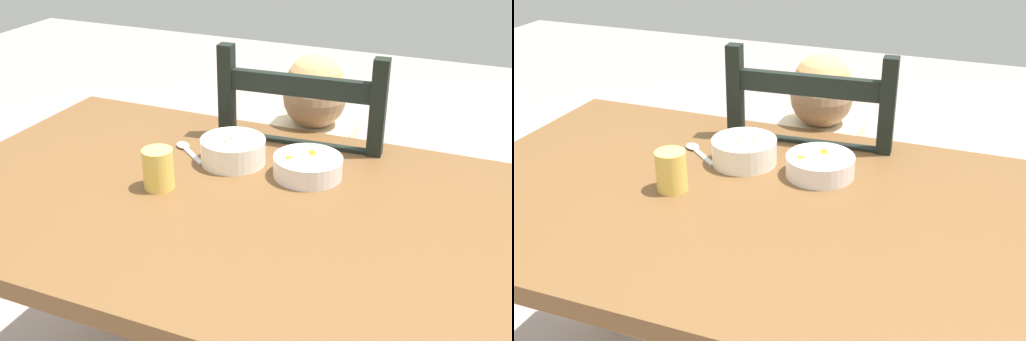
% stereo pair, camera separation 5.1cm
% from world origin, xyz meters
% --- Properties ---
extents(dining_table, '(1.43, 0.82, 0.78)m').
position_xyz_m(dining_table, '(0.00, 0.00, 0.67)').
color(dining_table, brown).
rests_on(dining_table, ground).
extents(dining_chair, '(0.45, 0.45, 1.02)m').
position_xyz_m(dining_chair, '(-0.03, 0.46, 0.48)').
color(dining_chair, black).
rests_on(dining_chair, ground).
extents(child_figure, '(0.32, 0.31, 0.97)m').
position_xyz_m(child_figure, '(-0.03, 0.45, 0.64)').
color(child_figure, beige).
rests_on(child_figure, ground).
extents(bowl_of_peas, '(0.15, 0.15, 0.06)m').
position_xyz_m(bowl_of_peas, '(-0.12, 0.16, 0.81)').
color(bowl_of_peas, white).
rests_on(bowl_of_peas, dining_table).
extents(bowl_of_carrots, '(0.16, 0.16, 0.05)m').
position_xyz_m(bowl_of_carrots, '(0.06, 0.16, 0.80)').
color(bowl_of_carrots, white).
rests_on(bowl_of_carrots, dining_table).
extents(spoon, '(0.12, 0.10, 0.01)m').
position_xyz_m(spoon, '(-0.26, 0.18, 0.78)').
color(spoon, silver).
rests_on(spoon, dining_table).
extents(drinking_cup, '(0.07, 0.07, 0.09)m').
position_xyz_m(drinking_cup, '(-0.21, -0.02, 0.82)').
color(drinking_cup, '#E7C356').
rests_on(drinking_cup, dining_table).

